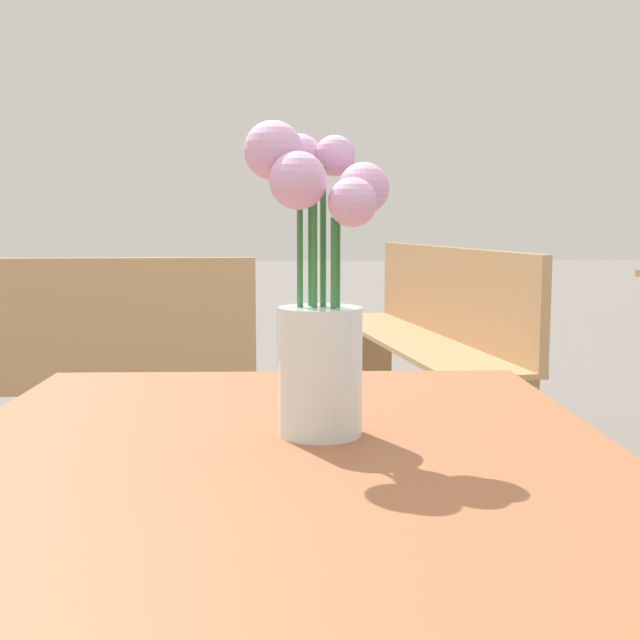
{
  "coord_description": "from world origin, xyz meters",
  "views": [
    {
      "loc": [
        0.02,
        -0.86,
        0.95
      ],
      "look_at": [
        0.05,
        0.08,
        0.84
      ],
      "focal_mm": 45.0,
      "sensor_mm": 36.0,
      "label": 1
    }
  ],
  "objects_px": {
    "table_front": "(280,535)",
    "bench_near": "(428,330)",
    "bench_middle": "(7,381)",
    "flower_vase": "(317,304)"
  },
  "relations": [
    {
      "from": "table_front",
      "to": "flower_vase",
      "type": "distance_m",
      "value": 0.27
    },
    {
      "from": "bench_near",
      "to": "bench_middle",
      "type": "bearing_deg",
      "value": -145.5
    },
    {
      "from": "table_front",
      "to": "flower_vase",
      "type": "xyz_separation_m",
      "value": [
        0.04,
        0.08,
        0.25
      ]
    },
    {
      "from": "table_front",
      "to": "bench_middle",
      "type": "bearing_deg",
      "value": 118.13
    },
    {
      "from": "table_front",
      "to": "bench_middle",
      "type": "xyz_separation_m",
      "value": [
        -0.89,
        1.66,
        -0.15
      ]
    },
    {
      "from": "bench_middle",
      "to": "table_front",
      "type": "bearing_deg",
      "value": -61.87
    },
    {
      "from": "table_front",
      "to": "bench_near",
      "type": "height_order",
      "value": "bench_near"
    },
    {
      "from": "table_front",
      "to": "flower_vase",
      "type": "bearing_deg",
      "value": 59.38
    },
    {
      "from": "table_front",
      "to": "flower_vase",
      "type": "relative_size",
      "value": 2.67
    },
    {
      "from": "table_front",
      "to": "bench_near",
      "type": "relative_size",
      "value": 0.5
    }
  ]
}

